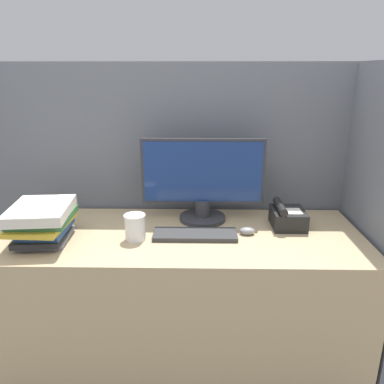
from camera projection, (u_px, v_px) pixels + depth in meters
cubicle_panel_rear at (184, 204)px, 2.04m from camera, size 2.05×0.04×1.48m
cubicle_panel_right at (368, 230)px, 1.72m from camera, size 0.04×0.69×1.48m
desk at (182, 302)px, 1.82m from camera, size 1.65×0.63×0.72m
monitor at (203, 183)px, 1.81m from camera, size 0.60×0.23×0.41m
keyboard at (195, 235)px, 1.67m from camera, size 0.37×0.13×0.02m
mouse at (247, 231)px, 1.69m from camera, size 0.07×0.05×0.03m
coffee_cup at (135, 227)px, 1.63m from camera, size 0.09×0.09×0.12m
book_stack at (43, 222)px, 1.61m from camera, size 0.27×0.33×0.17m
desk_telephone at (287, 217)px, 1.77m from camera, size 0.15×0.18×0.12m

